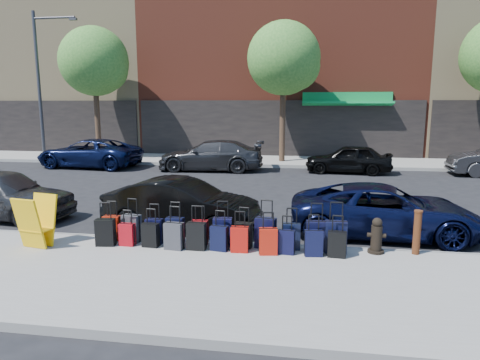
% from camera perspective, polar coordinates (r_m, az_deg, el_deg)
% --- Properties ---
extents(ground, '(120.00, 120.00, 0.00)m').
position_cam_1_polar(ground, '(13.97, 1.27, -3.05)').
color(ground, black).
rests_on(ground, ground).
extents(sidewalk_near, '(60.00, 4.00, 0.15)m').
position_cam_1_polar(sidewalk_near, '(7.84, -5.18, -13.21)').
color(sidewalk_near, gray).
rests_on(sidewalk_near, ground).
extents(sidewalk_far, '(60.00, 4.00, 0.15)m').
position_cam_1_polar(sidewalk_far, '(23.75, 4.46, 2.55)').
color(sidewalk_far, gray).
rests_on(sidewalk_far, ground).
extents(curb_near, '(60.00, 0.08, 0.15)m').
position_cam_1_polar(curb_near, '(9.69, -2.27, -8.57)').
color(curb_near, gray).
rests_on(curb_near, ground).
extents(curb_far, '(60.00, 0.08, 0.15)m').
position_cam_1_polar(curb_far, '(21.76, 4.04, 1.86)').
color(curb_far, gray).
rests_on(curb_far, ground).
extents(building_left, '(15.00, 12.12, 16.00)m').
position_cam_1_polar(building_left, '(36.46, -21.43, 16.99)').
color(building_left, tan).
rests_on(building_left, ground).
extents(building_center, '(17.00, 12.85, 20.00)m').
position_cam_1_polar(building_center, '(32.25, 5.90, 22.21)').
color(building_center, maroon).
rests_on(building_center, ground).
extents(tree_left, '(3.80, 3.80, 7.27)m').
position_cam_1_polar(tree_left, '(25.86, -18.58, 14.53)').
color(tree_left, black).
rests_on(tree_left, sidewalk_far).
extents(tree_center, '(3.80, 3.80, 7.27)m').
position_cam_1_polar(tree_center, '(23.12, 6.19, 15.58)').
color(tree_center, black).
rests_on(tree_center, sidewalk_far).
extents(streetlight, '(2.59, 0.18, 8.00)m').
position_cam_1_polar(streetlight, '(26.67, -24.94, 12.36)').
color(streetlight, '#333338').
rests_on(streetlight, sidewalk_far).
extents(suitcase_front_0, '(0.38, 0.22, 0.89)m').
position_cam_1_polar(suitcase_front_0, '(10.08, -16.70, -6.14)').
color(suitcase_front_0, '#A21B0A').
rests_on(suitcase_front_0, sidewalk_near).
extents(suitcase_front_1, '(0.44, 0.30, 0.97)m').
position_cam_1_polar(suitcase_front_1, '(9.86, -14.24, -6.23)').
color(suitcase_front_1, '#37373C').
rests_on(suitcase_front_1, sidewalk_near).
extents(suitcase_front_2, '(0.37, 0.21, 0.88)m').
position_cam_1_polar(suitcase_front_2, '(9.62, -11.36, -6.69)').
color(suitcase_front_2, black).
rests_on(suitcase_front_2, sidewalk_near).
extents(suitcase_front_3, '(0.40, 0.24, 0.92)m').
position_cam_1_polar(suitcase_front_3, '(9.56, -8.65, -6.65)').
color(suitcase_front_3, black).
rests_on(suitcase_front_3, sidewalk_near).
extents(suitcase_front_4, '(0.36, 0.21, 0.85)m').
position_cam_1_polar(suitcase_front_4, '(9.43, -5.40, -6.95)').
color(suitcase_front_4, '#A80A10').
rests_on(suitcase_front_4, sidewalk_near).
extents(suitcase_front_5, '(0.43, 0.26, 0.98)m').
position_cam_1_polar(suitcase_front_5, '(9.30, -2.34, -6.91)').
color(suitcase_front_5, black).
rests_on(suitcase_front_5, sidewalk_near).
extents(suitcase_front_6, '(0.38, 0.24, 0.87)m').
position_cam_1_polar(suitcase_front_6, '(9.17, 0.46, -7.34)').
color(suitcase_front_6, black).
rests_on(suitcase_front_6, sidewalk_near).
extents(suitcase_front_7, '(0.47, 0.32, 1.04)m').
position_cam_1_polar(suitcase_front_7, '(9.17, 3.42, -7.03)').
color(suitcase_front_7, black).
rests_on(suitcase_front_7, sidewalk_near).
extents(suitcase_front_8, '(0.38, 0.22, 0.88)m').
position_cam_1_polar(suitcase_front_8, '(9.14, 6.87, -7.46)').
color(suitcase_front_8, black).
rests_on(suitcase_front_8, sidewalk_near).
extents(suitcase_front_9, '(0.43, 0.25, 1.01)m').
position_cam_1_polar(suitcase_front_9, '(9.11, 10.13, -7.35)').
color(suitcase_front_9, black).
rests_on(suitcase_front_9, sidewalk_near).
extents(suitcase_front_10, '(0.44, 0.25, 1.06)m').
position_cam_1_polar(suitcase_front_10, '(9.08, 12.64, -7.40)').
color(suitcase_front_10, black).
rests_on(suitcase_front_10, sidewalk_near).
extents(suitcase_back_0, '(0.42, 0.28, 0.95)m').
position_cam_1_polar(suitcase_back_0, '(9.74, -17.49, -6.65)').
color(suitcase_back_0, black).
rests_on(suitcase_back_0, sidewalk_near).
extents(suitcase_back_1, '(0.34, 0.21, 0.78)m').
position_cam_1_polar(suitcase_back_1, '(9.63, -14.82, -7.03)').
color(suitcase_back_1, '#A70A14').
rests_on(suitcase_back_1, sidewalk_near).
extents(suitcase_back_2, '(0.36, 0.23, 0.83)m').
position_cam_1_polar(suitcase_back_2, '(9.43, -11.83, -7.18)').
color(suitcase_back_2, black).
rests_on(suitcase_back_2, sidewalk_near).
extents(suitcase_back_3, '(0.41, 0.27, 0.92)m').
position_cam_1_polar(suitcase_back_3, '(9.18, -8.79, -7.38)').
color(suitcase_back_3, '#343338').
rests_on(suitcase_back_3, sidewalk_near).
extents(suitcase_back_4, '(0.40, 0.23, 0.94)m').
position_cam_1_polar(suitcase_back_4, '(9.09, -5.82, -7.44)').
color(suitcase_back_4, black).
rests_on(suitcase_back_4, sidewalk_near).
extents(suitcase_back_5, '(0.39, 0.26, 0.85)m').
position_cam_1_polar(suitcase_back_5, '(9.02, -2.77, -7.73)').
color(suitcase_back_5, black).
rests_on(suitcase_back_5, sidewalk_near).
extents(suitcase_back_6, '(0.37, 0.22, 0.85)m').
position_cam_1_polar(suitcase_back_6, '(8.92, -0.05, -7.91)').
color(suitcase_back_6, '#AB110B').
rests_on(suitcase_back_6, sidewalk_near).
extents(suitcase_back_7, '(0.40, 0.27, 0.87)m').
position_cam_1_polar(suitcase_back_7, '(8.79, 3.78, -8.16)').
color(suitcase_back_7, '#AC190B').
rests_on(suitcase_back_7, sidewalk_near).
extents(suitcase_back_8, '(0.35, 0.23, 0.80)m').
position_cam_1_polar(suitcase_back_8, '(8.86, 6.19, -8.21)').
color(suitcase_back_8, black).
rests_on(suitcase_back_8, sidewalk_near).
extents(suitcase_back_9, '(0.38, 0.25, 0.85)m').
position_cam_1_polar(suitcase_back_9, '(8.82, 9.78, -8.29)').
color(suitcase_back_9, black).
rests_on(suitcase_back_9, sidewalk_near).
extents(suitcase_back_10, '(0.37, 0.23, 0.85)m').
position_cam_1_polar(suitcase_back_10, '(8.85, 12.79, -8.34)').
color(suitcase_back_10, black).
rests_on(suitcase_back_10, sidewalk_near).
extents(fire_hydrant, '(0.37, 0.33, 0.74)m').
position_cam_1_polar(fire_hydrant, '(9.28, 17.73, -7.21)').
color(fire_hydrant, black).
rests_on(fire_hydrant, sidewalk_near).
extents(bollard, '(0.17, 0.17, 0.91)m').
position_cam_1_polar(bollard, '(9.44, 22.54, -6.38)').
color(bollard, '#38190C').
rests_on(bollard, sidewalk_near).
extents(display_rack, '(0.73, 0.78, 1.10)m').
position_cam_1_polar(display_rack, '(10.12, -25.52, -5.09)').
color(display_rack, yellow).
rests_on(display_rack, sidewalk_near).
extents(car_near_0, '(4.30, 2.10, 1.41)m').
position_cam_1_polar(car_near_0, '(13.70, -29.26, -1.60)').
color(car_near_0, '#343437').
rests_on(car_near_0, ground).
extents(car_near_1, '(4.08, 1.87, 1.30)m').
position_cam_1_polar(car_near_1, '(10.99, -7.76, -3.29)').
color(car_near_1, black).
rests_on(car_near_1, ground).
extents(car_near_2, '(4.60, 2.28, 1.25)m').
position_cam_1_polar(car_near_2, '(10.99, 18.79, -3.86)').
color(car_near_2, black).
rests_on(car_near_2, ground).
extents(car_far_0, '(5.39, 2.83, 1.45)m').
position_cam_1_polar(car_far_0, '(23.00, -19.45, 3.39)').
color(car_far_0, '#0C1437').
rests_on(car_far_0, ground).
extents(car_far_1, '(5.12, 2.22, 1.47)m').
position_cam_1_polar(car_far_1, '(20.71, -3.93, 3.29)').
color(car_far_1, '#303032').
rests_on(car_far_1, ground).
extents(car_far_2, '(4.03, 1.88, 1.33)m').
position_cam_1_polar(car_far_2, '(20.51, 14.24, 2.75)').
color(car_far_2, black).
rests_on(car_far_2, ground).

